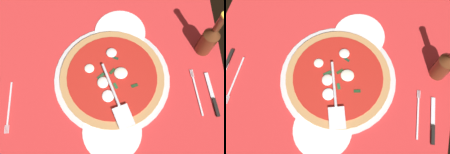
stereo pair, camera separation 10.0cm
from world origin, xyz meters
The scene contains 10 objects.
ground_plane centered at (0.00, 0.00, -0.40)cm, with size 96.44×96.44×0.80cm, color red.
checker_pattern centered at (0.00, 0.00, 0.05)cm, with size 96.44×96.44×0.10cm.
pizza_pan centered at (-0.86, 4.79, 0.58)cm, with size 43.94×43.94×0.96cm, color silver.
dinner_plate_left centered at (-20.82, 8.69, 0.60)cm, with size 20.68×20.68×1.00cm, color white.
dinner_plate_right centered at (19.43, 4.17, 0.60)cm, with size 21.06×21.06×1.00cm, color white.
pizza centered at (-0.90, 4.74, 1.79)cm, with size 39.57×39.57×2.69cm.
pizza_server centered at (8.23, 6.05, 4.09)cm, with size 24.96×11.47×1.00cm.
place_setting_near centered at (7.54, -36.06, 0.46)cm, with size 21.35×12.00×1.40cm.
place_setting_far centered at (7.04, 39.29, 0.46)cm, with size 19.09×13.55×1.40cm.
beer_bottle centered at (-12.30, 41.23, 8.85)cm, with size 6.19×6.19×24.08cm.
Camera 1 is at (35.52, 3.64, 95.56)cm, focal length 42.77 mm.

